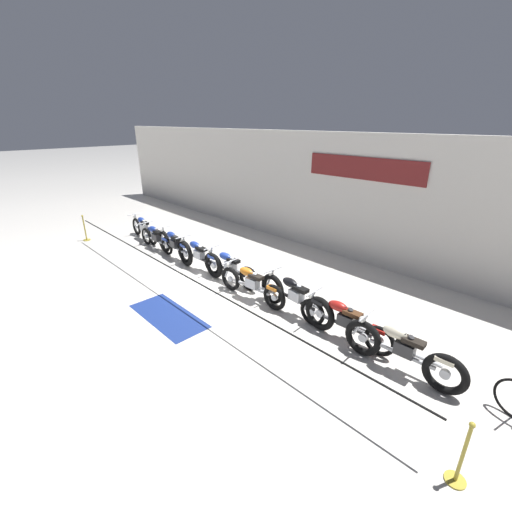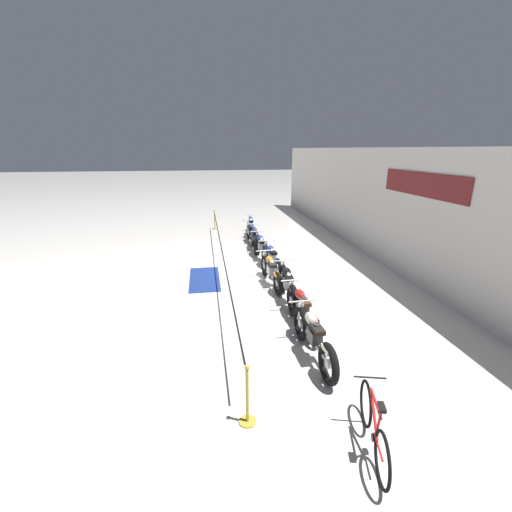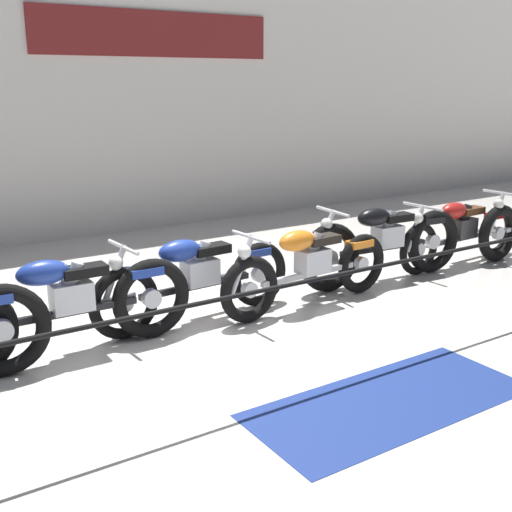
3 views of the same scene
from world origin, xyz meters
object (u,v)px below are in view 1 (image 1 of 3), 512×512
object	(u,v)px
motorcycle_blue_1	(156,238)
motorcycle_red_7	(344,320)
motorcycle_black_6	(294,297)
stanchion_far_left	(149,259)
motorcycle_blue_4	(229,267)
motorcycle_blue_0	(144,228)
motorcycle_cream_8	(401,351)
floor_banner	(168,316)
motorcycle_blue_2	(174,245)
motorcycle_blue_3	(198,256)
motorcycle_orange_5	(251,284)
stanchion_mid_left	(461,462)

from	to	relation	value
motorcycle_blue_1	motorcycle_red_7	bearing A→B (deg)	1.05
motorcycle_black_6	stanchion_far_left	xyz separation A→B (m)	(-4.15, -1.69, 0.28)
motorcycle_blue_1	motorcycle_blue_4	bearing A→B (deg)	2.76
motorcycle_blue_1	stanchion_far_left	world-z (taller)	stanchion_far_left
motorcycle_blue_0	motorcycle_black_6	xyz separation A→B (m)	(8.00, -0.06, 0.02)
motorcycle_cream_8	floor_banner	xyz separation A→B (m)	(-4.88, -2.18, -0.47)
motorcycle_cream_8	stanchion_far_left	bearing A→B (deg)	-167.31
motorcycle_blue_2	stanchion_far_left	world-z (taller)	stanchion_far_left
motorcycle_blue_3	motorcycle_orange_5	bearing A→B (deg)	-2.73
motorcycle_orange_5	stanchion_mid_left	xyz separation A→B (m)	(5.62, -1.47, -0.10)
motorcycle_blue_4	motorcycle_blue_3	bearing A→B (deg)	-173.69
motorcycle_orange_5	motorcycle_blue_4	bearing A→B (deg)	167.46
motorcycle_blue_0	motorcycle_black_6	world-z (taller)	motorcycle_black_6
stanchion_mid_left	motorcycle_red_7	bearing A→B (deg)	149.54
motorcycle_black_6	motorcycle_red_7	bearing A→B (deg)	0.27
stanchion_mid_left	motorcycle_blue_4	bearing A→B (deg)	165.72
motorcycle_blue_2	motorcycle_blue_3	xyz separation A→B (m)	(1.39, 0.04, -0.01)
motorcycle_blue_3	motorcycle_black_6	bearing A→B (deg)	1.42
motorcycle_blue_3	motorcycle_red_7	bearing A→B (deg)	1.12
motorcycle_red_7	stanchion_mid_left	xyz separation A→B (m)	(2.89, -1.70, -0.11)
motorcycle_black_6	stanchion_far_left	world-z (taller)	stanchion_far_left
motorcycle_red_7	floor_banner	distance (m)	4.25
motorcycle_blue_0	motorcycle_orange_5	xyz separation A→B (m)	(6.67, -0.29, -0.01)
motorcycle_blue_2	motorcycle_cream_8	world-z (taller)	motorcycle_blue_2
motorcycle_blue_2	motorcycle_red_7	size ratio (longest dim) A/B	1.05
motorcycle_orange_5	motorcycle_cream_8	size ratio (longest dim) A/B	0.98
motorcycle_blue_2	motorcycle_red_7	world-z (taller)	motorcycle_blue_2
motorcycle_orange_5	motorcycle_cream_8	bearing A→B (deg)	1.19
motorcycle_blue_2	motorcycle_blue_4	size ratio (longest dim) A/B	1.05
stanchion_mid_left	floor_banner	bearing A→B (deg)	-174.46
motorcycle_red_7	motorcycle_cream_8	world-z (taller)	motorcycle_cream_8
motorcycle_blue_4	motorcycle_red_7	distance (m)	3.98
motorcycle_orange_5	motorcycle_black_6	bearing A→B (deg)	9.53
stanchion_far_left	motorcycle_blue_3	bearing A→B (deg)	82.92
motorcycle_blue_1	motorcycle_red_7	distance (m)	8.03
motorcycle_blue_4	motorcycle_black_6	size ratio (longest dim) A/B	0.95
motorcycle_blue_4	motorcycle_cream_8	world-z (taller)	motorcycle_cream_8
stanchion_far_left	motorcycle_blue_0	bearing A→B (deg)	155.47
motorcycle_red_7	stanchion_mid_left	world-z (taller)	stanchion_mid_left
motorcycle_cream_8	motorcycle_blue_0	bearing A→B (deg)	178.93
motorcycle_blue_4	motorcycle_cream_8	bearing A→B (deg)	-2.07
motorcycle_blue_2	floor_banner	size ratio (longest dim) A/B	1.06
motorcycle_red_7	motorcycle_blue_3	bearing A→B (deg)	-178.88
motorcycle_blue_3	motorcycle_black_6	distance (m)	3.95
motorcycle_blue_2	motorcycle_blue_4	xyz separation A→B (m)	(2.77, 0.19, -0.02)
motorcycle_black_6	motorcycle_cream_8	size ratio (longest dim) A/B	1.04
motorcycle_blue_1	floor_banner	size ratio (longest dim) A/B	0.95
motorcycle_orange_5	floor_banner	world-z (taller)	motorcycle_orange_5
motorcycle_blue_3	motorcycle_blue_4	distance (m)	1.38
stanchion_mid_left	motorcycle_blue_3	bearing A→B (deg)	169.04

